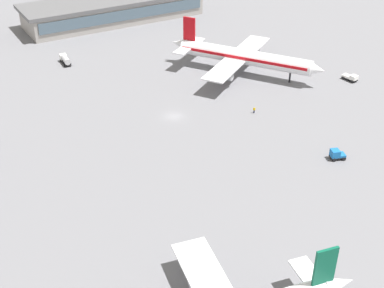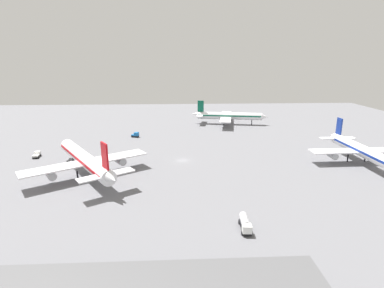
# 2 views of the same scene
# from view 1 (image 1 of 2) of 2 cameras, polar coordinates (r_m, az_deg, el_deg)

# --- Properties ---
(ground) EXTENTS (288.00, 288.00, 0.00)m
(ground) POSITION_cam_1_polar(r_m,az_deg,el_deg) (130.09, -2.02, 3.08)
(ground) COLOR slate
(terminal_building) EXTENTS (67.75, 20.54, 8.48)m
(terminal_building) POSITION_cam_1_polar(r_m,az_deg,el_deg) (201.02, -8.56, 14.47)
(terminal_building) COLOR #9E9993
(terminal_building) RESTS_ON ground
(airplane_distant) EXTENTS (34.97, 41.51, 14.41)m
(airplane_distant) POSITION_cam_1_polar(r_m,az_deg,el_deg) (152.73, 5.62, 9.55)
(airplane_distant) COLOR white
(airplane_distant) RESTS_ON ground
(baggage_tug) EXTENTS (3.65, 3.10, 2.30)m
(baggage_tug) POSITION_cam_1_polar(r_m,az_deg,el_deg) (116.77, 15.63, -1.11)
(baggage_tug) COLOR black
(baggage_tug) RESTS_ON ground
(fuel_truck) EXTENTS (2.51, 6.40, 2.50)m
(fuel_truck) POSITION_cam_1_polar(r_m,az_deg,el_deg) (164.79, -13.79, 9.02)
(fuel_truck) COLOR black
(fuel_truck) RESTS_ON ground
(pushback_tractor) EXTENTS (2.74, 4.63, 1.90)m
(pushback_tractor) POSITION_cam_1_polar(r_m,az_deg,el_deg) (155.67, 17.06, 7.02)
(pushback_tractor) COLOR black
(pushback_tractor) RESTS_ON ground
(ground_crew_worker) EXTENTS (0.54, 0.54, 1.67)m
(ground_crew_worker) POSITION_cam_1_polar(r_m,az_deg,el_deg) (132.07, 6.86, 3.74)
(ground_crew_worker) COLOR #1E2338
(ground_crew_worker) RESTS_ON ground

